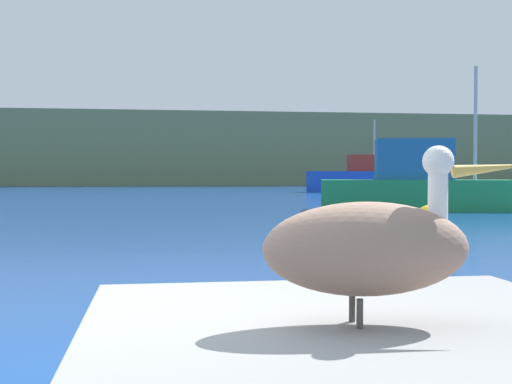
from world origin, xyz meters
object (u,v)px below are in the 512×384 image
fishing_boat_green (416,185)px  mooring_buoy (430,221)px  pelican (370,246)px  fishing_boat_blue (352,178)px

fishing_boat_green → mooring_buoy: bearing=-96.2°
pelican → fishing_boat_green: fishing_boat_green is taller
pelican → fishing_boat_blue: fishing_boat_blue is taller
pelican → fishing_boat_green: 20.80m
pelican → mooring_buoy: bearing=68.4°
fishing_boat_blue → mooring_buoy: 33.87m
pelican → fishing_boat_blue: (12.55, 42.44, 0.01)m
pelican → mooring_buoy: 10.54m
pelican → fishing_boat_green: bearing=70.4°
fishing_boat_blue → fishing_boat_green: 23.66m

